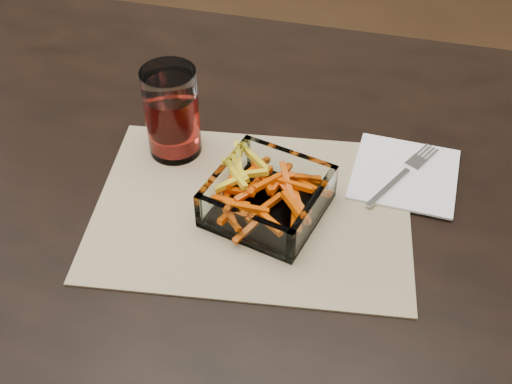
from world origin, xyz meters
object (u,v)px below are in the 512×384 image
dining_table (243,207)px  tumbler (172,115)px  glass_bowl (268,199)px  fork (404,173)px

dining_table → tumbler: 0.19m
glass_bowl → fork: (0.18, 0.12, -0.02)m
glass_bowl → fork: bearing=33.7°
dining_table → glass_bowl: glass_bowl is taller
glass_bowl → tumbler: bearing=150.6°
glass_bowl → fork: 0.22m
glass_bowl → tumbler: (-0.17, 0.10, 0.04)m
dining_table → glass_bowl: bearing=-54.4°
glass_bowl → fork: glass_bowl is taller
tumbler → fork: tumbler is taller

